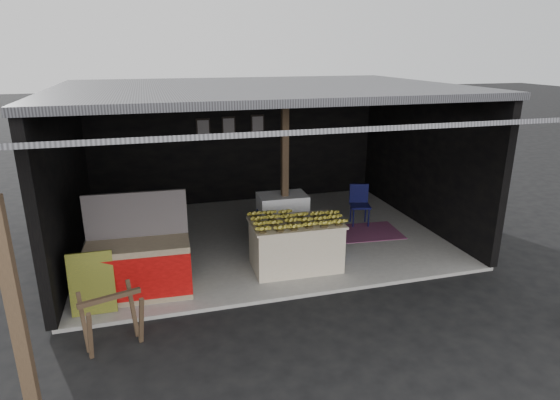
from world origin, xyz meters
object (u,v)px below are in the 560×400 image
object	(u,v)px
neighbor_stall	(140,266)
sawhorse	(112,315)
plastic_chair	(359,201)
banana_table	(296,245)
water_barrel	(331,242)
white_crate	(282,220)

from	to	relation	value
neighbor_stall	sawhorse	size ratio (longest dim) A/B	1.87
neighbor_stall	plastic_chair	xyz separation A→B (m)	(4.51, 1.94, 0.03)
banana_table	neighbor_stall	world-z (taller)	neighbor_stall
banana_table	water_barrel	distance (m)	0.86
white_crate	water_barrel	distance (m)	1.03
neighbor_stall	sawhorse	distance (m)	1.26
white_crate	sawhorse	size ratio (longest dim) A/B	1.20
banana_table	sawhorse	distance (m)	3.24
white_crate	banana_table	bearing A→B (deg)	-91.99
banana_table	sawhorse	size ratio (longest dim) A/B	1.86
white_crate	plastic_chair	size ratio (longest dim) A/B	1.17
banana_table	plastic_chair	world-z (taller)	plastic_chair
water_barrel	plastic_chair	bearing A→B (deg)	48.79
white_crate	neighbor_stall	world-z (taller)	neighbor_stall
white_crate	plastic_chair	xyz separation A→B (m)	(1.90, 0.66, 0.00)
plastic_chair	banana_table	bearing A→B (deg)	-125.49
neighbor_stall	white_crate	bearing A→B (deg)	28.78
white_crate	sawhorse	xyz separation A→B (m)	(-2.94, -2.50, -0.09)
banana_table	sawhorse	bearing A→B (deg)	-151.35
plastic_chair	neighbor_stall	bearing A→B (deg)	-142.81
sawhorse	plastic_chair	bearing A→B (deg)	15.73
white_crate	sawhorse	world-z (taller)	white_crate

